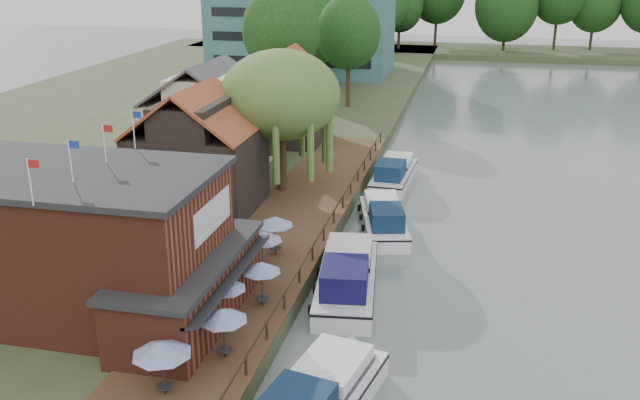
% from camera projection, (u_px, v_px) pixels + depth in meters
% --- Properties ---
extents(ground, '(260.00, 260.00, 0.00)m').
position_uv_depth(ground, '(386.00, 351.00, 33.92)').
color(ground, slate).
rests_on(ground, ground).
extents(land_bank, '(50.00, 140.00, 1.00)m').
position_uv_depth(land_bank, '(140.00, 131.00, 72.21)').
color(land_bank, '#384728').
rests_on(land_bank, ground).
extents(quay_deck, '(6.00, 50.00, 0.10)m').
position_uv_depth(quay_deck, '(282.00, 237.00, 44.44)').
color(quay_deck, '#47301E').
rests_on(quay_deck, land_bank).
extents(quay_rail, '(0.20, 49.00, 1.00)m').
position_uv_depth(quay_rail, '(326.00, 231.00, 44.18)').
color(quay_rail, black).
rests_on(quay_rail, land_bank).
extents(pub, '(20.00, 11.00, 7.30)m').
position_uv_depth(pub, '(99.00, 243.00, 34.39)').
color(pub, maroon).
rests_on(pub, land_bank).
extents(hotel_block, '(25.40, 12.40, 12.30)m').
position_uv_depth(hotel_block, '(301.00, 29.00, 100.43)').
color(hotel_block, '#38666B').
rests_on(hotel_block, land_bank).
extents(cottage_a, '(8.60, 7.60, 8.50)m').
position_uv_depth(cottage_a, '(197.00, 149.00, 48.18)').
color(cottage_a, black).
rests_on(cottage_a, land_bank).
extents(cottage_b, '(9.60, 8.60, 8.50)m').
position_uv_depth(cottage_b, '(209.00, 115.00, 57.99)').
color(cottage_b, beige).
rests_on(cottage_b, land_bank).
extents(cottage_c, '(7.60, 7.60, 8.50)m').
position_uv_depth(cottage_c, '(286.00, 96.00, 65.41)').
color(cottage_c, black).
rests_on(cottage_c, land_bank).
extents(willow, '(8.60, 8.60, 10.43)m').
position_uv_depth(willow, '(281.00, 122.00, 51.49)').
color(willow, '#476B2D').
rests_on(willow, land_bank).
extents(umbrella_0, '(2.43, 2.43, 2.38)m').
position_uv_depth(umbrella_0, '(163.00, 368.00, 28.44)').
color(umbrella_0, navy).
rests_on(umbrella_0, quay_deck).
extents(umbrella_1, '(2.18, 2.18, 2.38)m').
position_uv_depth(umbrella_1, '(224.00, 333.00, 31.03)').
color(umbrella_1, navy).
rests_on(umbrella_1, quay_deck).
extents(umbrella_2, '(2.09, 2.09, 2.38)m').
position_uv_depth(umbrella_2, '(225.00, 301.00, 33.83)').
color(umbrella_2, '#1B3F97').
rests_on(umbrella_2, quay_deck).
extents(umbrella_3, '(1.98, 1.98, 2.38)m').
position_uv_depth(umbrella_3, '(262.00, 283.00, 35.60)').
color(umbrella_3, navy).
rests_on(umbrella_3, quay_deck).
extents(umbrella_4, '(2.33, 2.33, 2.38)m').
position_uv_depth(umbrella_4, '(262.00, 251.00, 39.40)').
color(umbrella_4, navy).
rests_on(umbrella_4, quay_deck).
extents(umbrella_5, '(2.19, 2.19, 2.38)m').
position_uv_depth(umbrella_5, '(275.00, 235.00, 41.52)').
color(umbrella_5, navy).
rests_on(umbrella_5, quay_deck).
extents(cruiser_0, '(5.37, 10.88, 2.55)m').
position_uv_depth(cruiser_0, '(316.00, 398.00, 28.29)').
color(cruiser_0, silver).
rests_on(cruiser_0, ground).
extents(cruiser_1, '(4.76, 11.04, 2.62)m').
position_uv_depth(cruiser_1, '(347.00, 272.00, 39.15)').
color(cruiser_1, silver).
rests_on(cruiser_1, ground).
extents(cruiser_2, '(5.26, 9.95, 2.28)m').
position_uv_depth(cruiser_2, '(384.00, 215.00, 47.94)').
color(cruiser_2, white).
rests_on(cruiser_2, ground).
extents(cruiser_3, '(3.47, 9.55, 2.26)m').
position_uv_depth(cruiser_3, '(394.00, 170.00, 57.57)').
color(cruiser_3, white).
rests_on(cruiser_3, ground).
extents(bank_tree_0, '(7.78, 7.78, 13.78)m').
position_uv_depth(bank_tree_0, '(282.00, 55.00, 71.50)').
color(bank_tree_0, '#143811').
rests_on(bank_tree_0, land_bank).
extents(bank_tree_1, '(7.07, 7.07, 12.33)m').
position_uv_depth(bank_tree_1, '(348.00, 52.00, 78.98)').
color(bank_tree_1, '#143811').
rests_on(bank_tree_1, land_bank).
extents(bank_tree_2, '(8.62, 8.62, 12.90)m').
position_uv_depth(bank_tree_2, '(313.00, 37.00, 89.15)').
color(bank_tree_2, '#143811').
rests_on(bank_tree_2, land_bank).
extents(bank_tree_3, '(6.44, 6.44, 13.24)m').
position_uv_depth(bank_tree_3, '(369.00, 22.00, 105.04)').
color(bank_tree_3, '#143811').
rests_on(bank_tree_3, land_bank).
extents(bank_tree_4, '(7.70, 7.70, 12.15)m').
position_uv_depth(bank_tree_4, '(349.00, 21.00, 112.46)').
color(bank_tree_4, '#143811').
rests_on(bank_tree_4, land_bank).
extents(bank_tree_5, '(6.94, 6.94, 11.53)m').
position_uv_depth(bank_tree_5, '(386.00, 18.00, 120.89)').
color(bank_tree_5, '#143811').
rests_on(bank_tree_5, land_bank).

